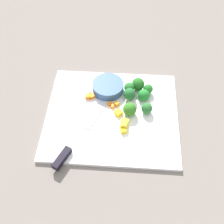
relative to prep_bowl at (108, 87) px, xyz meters
name	(u,v)px	position (x,y,z in m)	size (l,w,h in m)	color
ground_plane	(112,116)	(0.02, -0.10, -0.03)	(4.00, 4.00, 0.00)	slate
cutting_board	(112,115)	(0.02, -0.10, -0.02)	(0.43, 0.38, 0.01)	white
prep_bowl	(108,87)	(0.00, 0.00, 0.00)	(0.11, 0.11, 0.03)	#37588D
chef_knife	(75,140)	(-0.08, -0.22, -0.01)	(0.16, 0.32, 0.02)	silver
carrot_dice_0	(92,97)	(-0.05, -0.04, -0.01)	(0.02, 0.01, 0.01)	orange
carrot_dice_1	(88,97)	(-0.07, -0.04, -0.01)	(0.02, 0.02, 0.01)	orange
carrot_dice_2	(91,94)	(-0.06, -0.03, -0.01)	(0.01, 0.01, 0.01)	orange
carrot_dice_3	(110,104)	(0.01, -0.07, -0.01)	(0.01, 0.01, 0.01)	orange
carrot_dice_4	(116,104)	(0.03, -0.07, -0.01)	(0.01, 0.02, 0.01)	orange
carrot_dice_5	(114,107)	(0.03, -0.08, -0.01)	(0.01, 0.01, 0.01)	orange
pepper_dice_0	(119,113)	(0.04, -0.10, -0.01)	(0.02, 0.02, 0.02)	yellow
pepper_dice_1	(124,125)	(0.06, -0.15, 0.00)	(0.02, 0.02, 0.02)	yellow
pepper_dice_2	(126,122)	(0.07, -0.14, -0.01)	(0.02, 0.02, 0.02)	yellow
pepper_dice_3	(123,131)	(0.06, -0.17, -0.01)	(0.02, 0.01, 0.01)	yellow
broccoli_floret_0	(148,89)	(0.14, 0.00, 0.00)	(0.03, 0.03, 0.04)	#86AD57
broccoli_floret_1	(147,108)	(0.13, -0.09, 0.00)	(0.04, 0.04, 0.04)	#88BA56
broccoli_floret_2	(138,84)	(0.10, 0.01, 0.01)	(0.04, 0.04, 0.05)	#91C46B
broccoli_floret_3	(144,95)	(0.12, -0.03, 0.00)	(0.04, 0.04, 0.04)	#95B959
broccoli_floret_4	(130,109)	(0.08, -0.10, 0.01)	(0.04, 0.04, 0.04)	#94B355
broccoli_floret_5	(129,88)	(0.07, -0.01, 0.01)	(0.04, 0.04, 0.04)	#80BD5C
broccoli_floret_6	(129,94)	(0.07, -0.04, 0.01)	(0.04, 0.04, 0.05)	#95BF56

